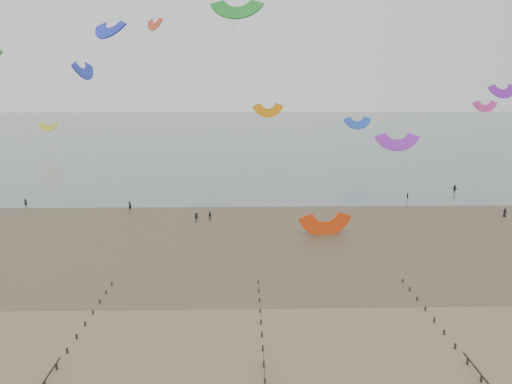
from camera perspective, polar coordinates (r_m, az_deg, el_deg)
ground at (r=51.86m, az=-3.96°, el=-15.62°), size 500.00×500.00×0.00m
sea_and_shore at (r=83.95m, az=-5.69°, el=-4.40°), size 500.00×665.00×0.03m
kitesurfer_lead at (r=99.09m, az=-14.22°, el=-1.52°), size 0.80×0.66×1.87m
kitesurfers at (r=101.23m, az=12.56°, el=-1.19°), size 112.80×23.21×1.81m
grounded_kite at (r=82.13m, az=7.88°, el=-4.85°), size 8.37×7.07×4.08m
kites_airborne at (r=134.20m, az=-9.10°, el=12.12°), size 249.01×109.45×41.73m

